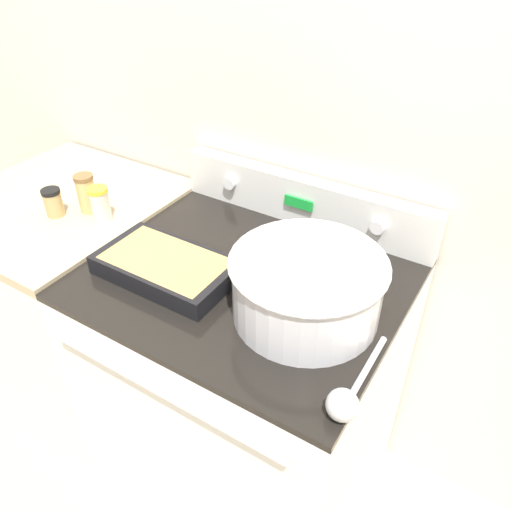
{
  "coord_description": "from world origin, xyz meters",
  "views": [
    {
      "loc": [
        0.56,
        -0.51,
        1.69
      ],
      "look_at": [
        0.02,
        0.36,
        0.96
      ],
      "focal_mm": 35.0,
      "sensor_mm": 36.0,
      "label": 1
    }
  ],
  "objects_px": {
    "spice_jar_yellow_cap": "(100,204)",
    "spice_jar_brown_cap": "(87,193)",
    "spice_jar_black_cap": "(53,202)",
    "casserole_dish": "(166,266)",
    "ladle": "(346,400)",
    "mixing_bowl": "(307,285)"
  },
  "relations": [
    {
      "from": "ladle",
      "to": "spice_jar_brown_cap",
      "type": "height_order",
      "value": "spice_jar_brown_cap"
    },
    {
      "from": "spice_jar_brown_cap",
      "to": "mixing_bowl",
      "type": "bearing_deg",
      "value": -4.14
    },
    {
      "from": "spice_jar_black_cap",
      "to": "spice_jar_brown_cap",
      "type": "bearing_deg",
      "value": 46.89
    },
    {
      "from": "casserole_dish",
      "to": "spice_jar_yellow_cap",
      "type": "bearing_deg",
      "value": 163.55
    },
    {
      "from": "mixing_bowl",
      "to": "spice_jar_yellow_cap",
      "type": "relative_size",
      "value": 3.4
    },
    {
      "from": "mixing_bowl",
      "to": "ladle",
      "type": "height_order",
      "value": "mixing_bowl"
    },
    {
      "from": "spice_jar_black_cap",
      "to": "ladle",
      "type": "bearing_deg",
      "value": -10.15
    },
    {
      "from": "mixing_bowl",
      "to": "casserole_dish",
      "type": "relative_size",
      "value": 1.01
    },
    {
      "from": "mixing_bowl",
      "to": "spice_jar_yellow_cap",
      "type": "height_order",
      "value": "mixing_bowl"
    },
    {
      "from": "ladle",
      "to": "spice_jar_black_cap",
      "type": "bearing_deg",
      "value": 169.85
    },
    {
      "from": "mixing_bowl",
      "to": "spice_jar_yellow_cap",
      "type": "distance_m",
      "value": 0.7
    },
    {
      "from": "spice_jar_brown_cap",
      "to": "spice_jar_black_cap",
      "type": "height_order",
      "value": "spice_jar_brown_cap"
    },
    {
      "from": "ladle",
      "to": "spice_jar_yellow_cap",
      "type": "relative_size",
      "value": 2.49
    },
    {
      "from": "casserole_dish",
      "to": "spice_jar_brown_cap",
      "type": "distance_m",
      "value": 0.42
    },
    {
      "from": "spice_jar_yellow_cap",
      "to": "spice_jar_brown_cap",
      "type": "bearing_deg",
      "value": 167.77
    },
    {
      "from": "casserole_dish",
      "to": "spice_jar_black_cap",
      "type": "distance_m",
      "value": 0.47
    },
    {
      "from": "ladle",
      "to": "spice_jar_black_cap",
      "type": "relative_size",
      "value": 3.01
    },
    {
      "from": "ladle",
      "to": "spice_jar_black_cap",
      "type": "height_order",
      "value": "spice_jar_black_cap"
    },
    {
      "from": "spice_jar_brown_cap",
      "to": "spice_jar_black_cap",
      "type": "bearing_deg",
      "value": -133.11
    },
    {
      "from": "mixing_bowl",
      "to": "spice_jar_brown_cap",
      "type": "bearing_deg",
      "value": 175.86
    },
    {
      "from": "spice_jar_yellow_cap",
      "to": "spice_jar_brown_cap",
      "type": "relative_size",
      "value": 0.88
    },
    {
      "from": "casserole_dish",
      "to": "ladle",
      "type": "xyz_separation_m",
      "value": [
        0.56,
        -0.14,
        -0.0
      ]
    }
  ]
}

